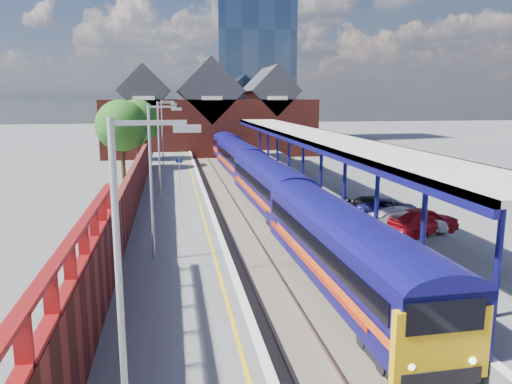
# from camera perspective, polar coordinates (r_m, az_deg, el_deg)

# --- Properties ---
(ground) EXTENTS (240.00, 240.00, 0.00)m
(ground) POSITION_cam_1_polar(r_m,az_deg,el_deg) (47.30, -2.72, 0.66)
(ground) COLOR #5B5B5E
(ground) RESTS_ON ground
(ballast_bed) EXTENTS (6.00, 76.00, 0.06)m
(ballast_bed) POSITION_cam_1_polar(r_m,az_deg,el_deg) (37.58, -0.88, -1.94)
(ballast_bed) COLOR #473D33
(ballast_bed) RESTS_ON ground
(rails) EXTENTS (4.51, 76.00, 0.14)m
(rails) POSITION_cam_1_polar(r_m,az_deg,el_deg) (37.56, -0.88, -1.81)
(rails) COLOR slate
(rails) RESTS_ON ground
(left_platform) EXTENTS (5.00, 76.00, 1.00)m
(left_platform) POSITION_cam_1_polar(r_m,az_deg,el_deg) (37.06, -9.32, -1.52)
(left_platform) COLOR #565659
(left_platform) RESTS_ON ground
(right_platform) EXTENTS (6.00, 76.00, 1.00)m
(right_platform) POSITION_cam_1_polar(r_m,az_deg,el_deg) (38.82, 7.91, -0.92)
(right_platform) COLOR #565659
(right_platform) RESTS_ON ground
(coping_left) EXTENTS (0.30, 76.00, 0.05)m
(coping_left) POSITION_cam_1_polar(r_m,az_deg,el_deg) (37.03, -5.71, -0.61)
(coping_left) COLOR silver
(coping_left) RESTS_ON left_platform
(coping_right) EXTENTS (0.30, 76.00, 0.05)m
(coping_right) POSITION_cam_1_polar(r_m,az_deg,el_deg) (37.97, 3.82, -0.30)
(coping_right) COLOR silver
(coping_right) RESTS_ON right_platform
(yellow_line) EXTENTS (0.14, 76.00, 0.01)m
(yellow_line) POSITION_cam_1_polar(r_m,az_deg,el_deg) (37.00, -6.63, -0.67)
(yellow_line) COLOR yellow
(yellow_line) RESTS_ON left_platform
(train) EXTENTS (3.14, 65.95, 3.45)m
(train) POSITION_cam_1_polar(r_m,az_deg,el_deg) (45.20, -0.56, 2.92)
(train) COLOR #0E0B53
(train) RESTS_ON ground
(canopy) EXTENTS (4.50, 52.00, 4.48)m
(canopy) POSITION_cam_1_polar(r_m,az_deg,el_deg) (39.86, 6.53, 6.32)
(canopy) COLOR #0F0E51
(canopy) RESTS_ON right_platform
(lamp_post_a) EXTENTS (1.48, 0.18, 7.00)m
(lamp_post_a) POSITION_cam_1_polar(r_m,az_deg,el_deg) (8.91, -14.40, -11.39)
(lamp_post_a) COLOR #A5A8AA
(lamp_post_a) RESTS_ON left_platform
(lamp_post_b) EXTENTS (1.48, 0.18, 7.00)m
(lamp_post_b) POSITION_cam_1_polar(r_m,az_deg,el_deg) (22.49, -11.58, 2.09)
(lamp_post_b) COLOR #A5A8AA
(lamp_post_b) RESTS_ON left_platform
(lamp_post_c) EXTENTS (1.48, 0.18, 7.00)m
(lamp_post_c) POSITION_cam_1_polar(r_m,az_deg,el_deg) (38.38, -10.84, 5.64)
(lamp_post_c) COLOR #A5A8AA
(lamp_post_c) RESTS_ON left_platform
(lamp_post_d) EXTENTS (1.48, 0.18, 7.00)m
(lamp_post_d) POSITION_cam_1_polar(r_m,az_deg,el_deg) (54.34, -10.53, 7.11)
(lamp_post_d) COLOR #A5A8AA
(lamp_post_d) RESTS_ON left_platform
(platform_sign) EXTENTS (0.55, 0.08, 2.50)m
(platform_sign) POSITION_cam_1_polar(r_m,az_deg,el_deg) (40.62, -8.75, 2.71)
(platform_sign) COLOR #A5A8AA
(platform_sign) RESTS_ON left_platform
(brick_wall) EXTENTS (0.35, 50.00, 3.86)m
(brick_wall) POSITION_cam_1_polar(r_m,az_deg,el_deg) (30.45, -14.23, -0.64)
(brick_wall) COLOR maroon
(brick_wall) RESTS_ON left_platform
(station_building) EXTENTS (30.00, 12.12, 13.78)m
(station_building) POSITION_cam_1_polar(r_m,az_deg,el_deg) (74.49, -5.39, 8.54)
(station_building) COLOR maroon
(station_building) RESTS_ON ground
(glass_tower) EXTENTS (14.20, 14.20, 40.30)m
(glass_tower) POSITION_cam_1_polar(r_m,az_deg,el_deg) (98.20, -0.45, 17.74)
(glass_tower) COLOR #455B77
(glass_tower) RESTS_ON ground
(tree_near) EXTENTS (5.20, 5.20, 8.10)m
(tree_near) POSITION_cam_1_polar(r_m,az_deg,el_deg) (52.44, -14.97, 7.19)
(tree_near) COLOR #382314
(tree_near) RESTS_ON ground
(tree_far) EXTENTS (5.20, 5.20, 8.10)m
(tree_far) POSITION_cam_1_polar(r_m,az_deg,el_deg) (60.33, -13.33, 7.69)
(tree_far) COLOR #382314
(tree_far) RESTS_ON ground
(parked_car_red) EXTENTS (4.66, 2.98, 1.48)m
(parked_car_red) POSITION_cam_1_polar(r_m,az_deg,el_deg) (28.57, 18.48, -3.07)
(parked_car_red) COLOR maroon
(parked_car_red) RESTS_ON right_platform
(parked_car_silver) EXTENTS (4.21, 2.04, 1.33)m
(parked_car_silver) POSITION_cam_1_polar(r_m,az_deg,el_deg) (28.49, 16.90, -3.17)
(parked_car_silver) COLOR #A7A5AA
(parked_car_silver) RESTS_ON right_platform
(parked_car_dark) EXTENTS (3.89, 1.68, 1.12)m
(parked_car_dark) POSITION_cam_1_polar(r_m,az_deg,el_deg) (32.62, 13.50, -1.46)
(parked_car_dark) COLOR black
(parked_car_dark) RESTS_ON right_platform
(parked_car_blue) EXTENTS (4.45, 3.31, 1.12)m
(parked_car_blue) POSITION_cam_1_polar(r_m,az_deg,el_deg) (31.86, 14.96, -1.81)
(parked_car_blue) COLOR navy
(parked_car_blue) RESTS_ON right_platform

